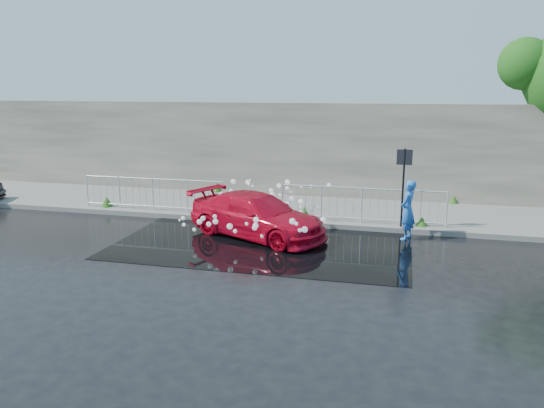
# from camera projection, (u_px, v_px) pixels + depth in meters

# --- Properties ---
(ground) EXTENTS (90.00, 90.00, 0.00)m
(ground) POSITION_uv_depth(u_px,v_px,m) (235.00, 252.00, 13.95)
(ground) COLOR black
(ground) RESTS_ON ground
(pavement) EXTENTS (30.00, 4.00, 0.15)m
(pavement) POSITION_uv_depth(u_px,v_px,m) (279.00, 208.00, 18.67)
(pavement) COLOR slate
(pavement) RESTS_ON ground
(curb) EXTENTS (30.00, 0.25, 0.16)m
(curb) POSITION_uv_depth(u_px,v_px,m) (264.00, 221.00, 16.77)
(curb) COLOR slate
(curb) RESTS_ON ground
(retaining_wall) EXTENTS (30.00, 0.60, 3.50)m
(retaining_wall) POSITION_uv_depth(u_px,v_px,m) (292.00, 149.00, 20.35)
(retaining_wall) COLOR #545046
(retaining_wall) RESTS_ON pavement
(puddle) EXTENTS (8.00, 5.00, 0.01)m
(puddle) POSITION_uv_depth(u_px,v_px,m) (264.00, 243.00, 14.78)
(puddle) COLOR black
(puddle) RESTS_ON ground
(sign_post) EXTENTS (0.45, 0.06, 2.50)m
(sign_post) POSITION_uv_depth(u_px,v_px,m) (404.00, 175.00, 15.51)
(sign_post) COLOR black
(sign_post) RESTS_ON ground
(railing_left) EXTENTS (5.05, 0.05, 1.10)m
(railing_left) POSITION_uv_depth(u_px,v_px,m) (153.00, 193.00, 17.91)
(railing_left) COLOR silver
(railing_left) RESTS_ON pavement
(railing_right) EXTENTS (5.05, 0.05, 1.10)m
(railing_right) POSITION_uv_depth(u_px,v_px,m) (362.00, 204.00, 16.25)
(railing_right) COLOR silver
(railing_right) RESTS_ON pavement
(weeds) EXTENTS (12.17, 3.93, 0.38)m
(weeds) POSITION_uv_depth(u_px,v_px,m) (262.00, 204.00, 18.18)
(weeds) COLOR #1C4111
(weeds) RESTS_ON pavement
(water_spray) EXTENTS (3.66, 5.41, 1.06)m
(water_spray) POSITION_uv_depth(u_px,v_px,m) (263.00, 206.00, 16.07)
(water_spray) COLOR white
(water_spray) RESTS_ON ground
(red_car) EXTENTS (4.64, 3.33, 1.25)m
(red_car) POSITION_uv_depth(u_px,v_px,m) (257.00, 216.00, 15.27)
(red_car) COLOR #B8071F
(red_car) RESTS_ON ground
(person) EXTENTS (0.59, 0.72, 1.71)m
(person) POSITION_uv_depth(u_px,v_px,m) (407.00, 210.00, 14.95)
(person) COLOR blue
(person) RESTS_ON ground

